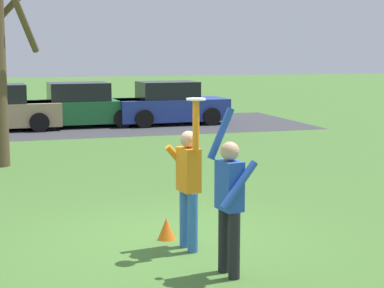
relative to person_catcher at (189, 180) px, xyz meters
The scene contains 8 objects.
ground_plane 1.08m from the person_catcher, 112.81° to the left, with size 120.00×120.00×0.00m, color #426B2D.
person_catcher is the anchor object (origin of this frame).
person_defender 1.14m from the person_catcher, 80.96° to the right, with size 0.50×0.59×2.04m.
frisbee_disc 1.13m from the person_catcher, 80.96° to the right, with size 0.25×0.25×0.02m, color white.
parked_car_green 15.03m from the person_catcher, 88.43° to the left, with size 4.14×2.12×1.59m.
parked_car_blue 15.28m from the person_catcher, 76.09° to the left, with size 4.14×2.12×1.59m.
parking_strip 14.99m from the person_catcher, 93.95° to the left, with size 19.23×6.40×0.01m, color #38383D.
field_cone_orange 1.00m from the person_catcher, 107.96° to the left, with size 0.26×0.26×0.32m, color orange.
Camera 1 is at (-2.24, -8.57, 2.71)m, focal length 59.64 mm.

